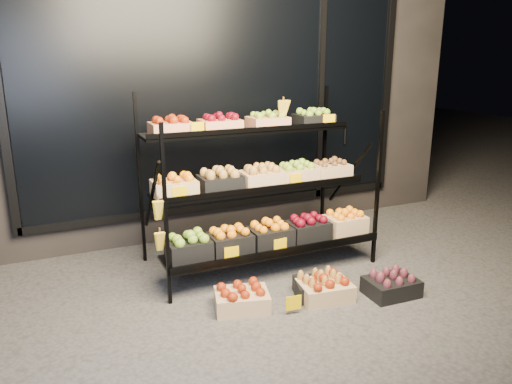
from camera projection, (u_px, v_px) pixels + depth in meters
name	position (u px, v px, depth m)	size (l,w,h in m)	color
ground	(290.00, 289.00, 4.38)	(24.00, 24.00, 0.00)	#514F4C
building	(194.00, 74.00, 6.18)	(6.00, 2.08, 3.50)	#2D2826
display_rack	(259.00, 187.00, 4.69)	(2.18, 1.02, 1.67)	black
tag_floor_a	(294.00, 307.00, 3.94)	(0.13, 0.01, 0.12)	#F6BD00
floor_crate_left	(242.00, 298.00, 4.02)	(0.50, 0.42, 0.21)	#D9B37D
floor_crate_midleft	(320.00, 286.00, 4.23)	(0.48, 0.41, 0.21)	black
floor_crate_midright	(325.00, 288.00, 4.18)	(0.46, 0.37, 0.21)	#D9B37D
floor_crate_right	(391.00, 284.00, 4.25)	(0.44, 0.33, 0.21)	black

